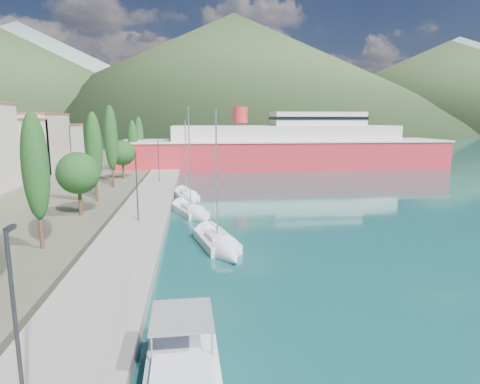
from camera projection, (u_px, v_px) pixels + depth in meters
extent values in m
plane|color=#144E4E|center=(204.00, 149.00, 139.19)|extent=(1400.00, 1400.00, 0.00)
cube|color=gray|center=(150.00, 202.00, 46.20)|extent=(5.00, 88.00, 0.80)
cone|color=gray|center=(21.00, 75.00, 585.56)|extent=(640.00, 640.00, 150.00)
cone|color=gray|center=(240.00, 72.00, 680.01)|extent=(760.00, 760.00, 180.00)
cone|color=gray|center=(456.00, 82.00, 644.96)|extent=(640.00, 640.00, 140.00)
cone|color=#334826|center=(234.00, 73.00, 407.40)|extent=(480.00, 480.00, 115.00)
cone|color=#334826|center=(447.00, 86.00, 415.69)|extent=(420.00, 420.00, 90.00)
cube|color=white|center=(6.00, 150.00, 60.26)|extent=(9.00, 11.00, 9.00)
cube|color=#9E5138|center=(2.00, 119.00, 59.44)|extent=(9.20, 11.20, 0.30)
cube|color=beige|center=(33.00, 143.00, 70.93)|extent=(9.00, 13.00, 10.00)
cube|color=#9E5138|center=(31.00, 113.00, 70.02)|extent=(9.20, 13.20, 0.30)
cube|color=silver|center=(55.00, 145.00, 81.85)|extent=(9.00, 10.00, 8.00)
cube|color=#9E5138|center=(53.00, 124.00, 81.12)|extent=(9.20, 10.20, 0.30)
cylinder|color=#47301E|center=(41.00, 234.00, 28.30)|extent=(0.30, 0.30, 2.11)
ellipsoid|color=#1C471A|center=(35.00, 166.00, 27.46)|extent=(1.80, 1.80, 7.48)
cylinder|color=#47301E|center=(80.00, 203.00, 38.19)|extent=(0.36, 0.36, 2.49)
sphere|color=#1C471A|center=(78.00, 173.00, 37.69)|extent=(3.98, 3.98, 3.98)
cylinder|color=#47301E|center=(97.00, 192.00, 44.80)|extent=(0.30, 0.30, 2.18)
ellipsoid|color=#1C471A|center=(94.00, 147.00, 43.92)|extent=(1.80, 1.80, 7.74)
cylinder|color=#47301E|center=(113.00, 179.00, 54.20)|extent=(0.30, 0.30, 2.41)
ellipsoid|color=#1C471A|center=(111.00, 138.00, 53.24)|extent=(1.80, 1.80, 8.55)
cylinder|color=#47301E|center=(123.00, 171.00, 62.23)|extent=(0.36, 0.36, 2.46)
sphere|color=#1C471A|center=(122.00, 153.00, 61.74)|extent=(3.94, 3.94, 3.94)
cylinder|color=#47301E|center=(134.00, 164.00, 73.65)|extent=(0.30, 0.30, 1.97)
ellipsoid|color=#1C471A|center=(133.00, 140.00, 72.86)|extent=(1.80, 1.80, 6.99)
cylinder|color=#47301E|center=(140.00, 159.00, 82.38)|extent=(0.30, 0.30, 2.15)
ellipsoid|color=#1C471A|center=(139.00, 135.00, 81.52)|extent=(1.80, 1.80, 7.61)
cylinder|color=#2D2D33|center=(17.00, 336.00, 11.07)|extent=(0.12, 0.12, 6.00)
cube|color=#2D2D33|center=(10.00, 228.00, 10.78)|extent=(0.15, 0.50, 0.12)
cylinder|color=#2D2D33|center=(137.00, 188.00, 35.38)|extent=(0.12, 0.12, 6.00)
cube|color=#2D2D33|center=(136.00, 154.00, 35.09)|extent=(0.15, 0.50, 0.12)
cylinder|color=#2D2D33|center=(159.00, 161.00, 58.62)|extent=(0.12, 0.12, 6.00)
cube|color=#2D2D33|center=(158.00, 140.00, 58.33)|extent=(0.15, 0.50, 0.12)
cube|color=gray|center=(182.00, 316.00, 14.85)|extent=(2.32, 2.74, 0.10)
cube|color=silver|center=(216.00, 242.00, 31.45)|extent=(3.58, 6.15, 0.92)
cube|color=silver|center=(217.00, 236.00, 30.98)|extent=(1.89, 2.57, 0.36)
cylinder|color=silver|center=(217.00, 175.00, 30.15)|extent=(0.12, 0.12, 9.75)
cone|color=silver|center=(231.00, 257.00, 28.02)|extent=(2.90, 3.15, 2.36)
cube|color=silver|center=(189.00, 211.00, 42.22)|extent=(4.10, 6.44, 0.85)
cube|color=silver|center=(190.00, 207.00, 41.77)|extent=(2.05, 2.72, 0.33)
cylinder|color=silver|center=(189.00, 158.00, 40.87)|extent=(0.12, 0.12, 10.45)
cone|color=silver|center=(203.00, 219.00, 38.81)|extent=(3.01, 3.40, 2.18)
cube|color=silver|center=(186.00, 196.00, 50.46)|extent=(3.41, 5.62, 0.90)
cube|color=silver|center=(187.00, 192.00, 50.03)|extent=(1.81, 2.35, 0.35)
cylinder|color=silver|center=(186.00, 157.00, 49.26)|extent=(0.12, 0.12, 8.98)
cone|color=silver|center=(192.00, 201.00, 47.35)|extent=(2.78, 2.90, 2.30)
cube|color=red|center=(284.00, 156.00, 82.21)|extent=(65.05, 13.96, 6.27)
cube|color=silver|center=(284.00, 141.00, 81.66)|extent=(65.51, 14.36, 0.34)
cube|color=silver|center=(284.00, 134.00, 81.42)|extent=(44.90, 11.51, 3.36)
cube|color=silver|center=(317.00, 119.00, 81.62)|extent=(18.25, 8.48, 2.69)
cylinder|color=red|center=(240.00, 115.00, 79.77)|extent=(2.91, 2.91, 3.14)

